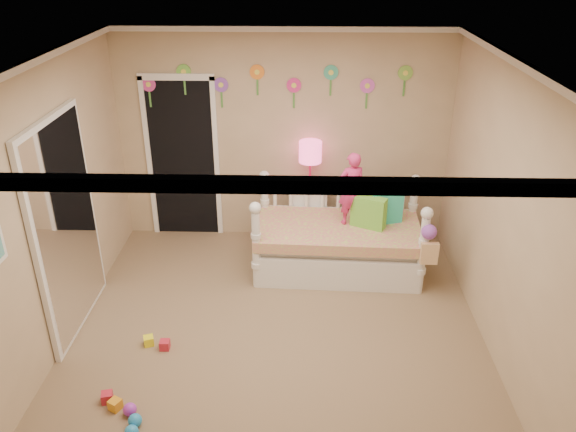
{
  "coord_description": "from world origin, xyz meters",
  "views": [
    {
      "loc": [
        0.24,
        -4.34,
        3.47
      ],
      "look_at": [
        0.1,
        0.6,
        1.05
      ],
      "focal_mm": 35.43,
      "sensor_mm": 36.0,
      "label": 1
    }
  ],
  "objects_px": {
    "daybed": "(338,229)",
    "child": "(351,189)",
    "nightstand": "(309,214)",
    "table_lamp": "(310,158)"
  },
  "relations": [
    {
      "from": "daybed",
      "to": "child",
      "type": "distance_m",
      "value": 0.5
    },
    {
      "from": "nightstand",
      "to": "table_lamp",
      "type": "height_order",
      "value": "table_lamp"
    },
    {
      "from": "daybed",
      "to": "child",
      "type": "xyz_separation_m",
      "value": [
        0.13,
        0.06,
        0.48
      ]
    },
    {
      "from": "table_lamp",
      "to": "daybed",
      "type": "bearing_deg",
      "value": -64.95
    },
    {
      "from": "daybed",
      "to": "table_lamp",
      "type": "xyz_separation_m",
      "value": [
        -0.32,
        0.69,
        0.61
      ]
    },
    {
      "from": "nightstand",
      "to": "table_lamp",
      "type": "distance_m",
      "value": 0.75
    },
    {
      "from": "daybed",
      "to": "table_lamp",
      "type": "bearing_deg",
      "value": 117.48
    },
    {
      "from": "child",
      "to": "nightstand",
      "type": "relative_size",
      "value": 1.18
    },
    {
      "from": "child",
      "to": "nightstand",
      "type": "xyz_separation_m",
      "value": [
        -0.45,
        0.64,
        -0.63
      ]
    },
    {
      "from": "child",
      "to": "table_lamp",
      "type": "xyz_separation_m",
      "value": [
        -0.45,
        0.64,
        0.13
      ]
    }
  ]
}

